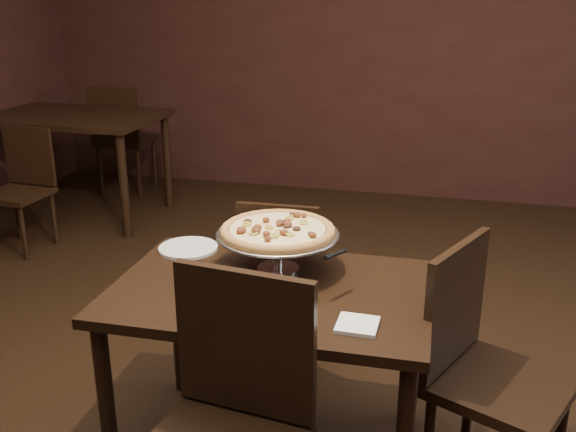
# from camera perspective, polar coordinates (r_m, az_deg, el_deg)

# --- Properties ---
(room) EXTENTS (6.04, 7.04, 2.84)m
(room) POSITION_cam_1_polar(r_m,az_deg,el_deg) (2.18, -1.06, 11.23)
(room) COLOR black
(room) RESTS_ON ground
(dining_table) EXTENTS (1.15, 0.78, 0.71)m
(dining_table) POSITION_cam_1_polar(r_m,az_deg,el_deg) (2.35, -1.50, -8.40)
(dining_table) COLOR black
(dining_table) RESTS_ON ground
(background_table) EXTENTS (1.31, 0.87, 0.82)m
(background_table) POSITION_cam_1_polar(r_m,az_deg,el_deg) (5.30, -18.44, 7.42)
(background_table) COLOR black
(background_table) RESTS_ON ground
(pizza_stand) EXTENTS (0.46, 0.46, 0.19)m
(pizza_stand) POSITION_cam_1_polar(r_m,az_deg,el_deg) (2.39, -0.92, -1.35)
(pizza_stand) COLOR silver
(pizza_stand) RESTS_ON dining_table
(parmesan_shaker) EXTENTS (0.06, 0.06, 0.11)m
(parmesan_shaker) POSITION_cam_1_polar(r_m,az_deg,el_deg) (2.28, -7.97, -5.37)
(parmesan_shaker) COLOR #F7ECC0
(parmesan_shaker) RESTS_ON dining_table
(pepper_flake_shaker) EXTENTS (0.06, 0.06, 0.10)m
(pepper_flake_shaker) POSITION_cam_1_polar(r_m,az_deg,el_deg) (2.16, -5.86, -6.90)
(pepper_flake_shaker) COLOR maroon
(pepper_flake_shaker) RESTS_ON dining_table
(packet_caddy) EXTENTS (0.09, 0.09, 0.07)m
(packet_caddy) POSITION_cam_1_polar(r_m,az_deg,el_deg) (2.30, -7.74, -5.72)
(packet_caddy) COLOR black
(packet_caddy) RESTS_ON dining_table
(napkin_stack) EXTENTS (0.13, 0.13, 0.01)m
(napkin_stack) POSITION_cam_1_polar(r_m,az_deg,el_deg) (2.06, 6.19, -9.60)
(napkin_stack) COLOR white
(napkin_stack) RESTS_ON dining_table
(plate_left) EXTENTS (0.24, 0.24, 0.01)m
(plate_left) POSITION_cam_1_polar(r_m,az_deg,el_deg) (2.67, -8.86, -2.82)
(plate_left) COLOR white
(plate_left) RESTS_ON dining_table
(plate_near) EXTENTS (0.23, 0.23, 0.01)m
(plate_near) POSITION_cam_1_polar(r_m,az_deg,el_deg) (2.05, -3.90, -9.66)
(plate_near) COLOR white
(plate_near) RESTS_ON dining_table
(serving_spatula) EXTENTS (0.13, 0.13, 0.02)m
(serving_spatula) POSITION_cam_1_polar(r_m,az_deg,el_deg) (2.20, 4.23, -3.46)
(serving_spatula) COLOR silver
(serving_spatula) RESTS_ON pizza_stand
(chair_far) EXTENTS (0.39, 0.39, 0.81)m
(chair_far) POSITION_cam_1_polar(r_m,az_deg,el_deg) (3.08, -0.47, -4.93)
(chair_far) COLOR black
(chair_far) RESTS_ON ground
(chair_near) EXTENTS (0.50, 0.50, 0.95)m
(chair_near) POSITION_cam_1_polar(r_m,az_deg,el_deg) (1.97, -5.36, -17.87)
(chair_near) COLOR black
(chair_near) RESTS_ON ground
(chair_side) EXTENTS (0.56, 0.56, 0.91)m
(chair_side) POSITION_cam_1_polar(r_m,az_deg,el_deg) (2.37, 16.96, -12.42)
(chair_side) COLOR black
(chair_side) RESTS_ON ground
(bg_chair_far) EXTENTS (0.47, 0.47, 0.95)m
(bg_chair_far) POSITION_cam_1_polar(r_m,az_deg,el_deg) (5.86, -14.57, 6.94)
(bg_chair_far) COLOR black
(bg_chair_far) RESTS_ON ground
(bg_chair_near) EXTENTS (0.42, 0.42, 0.84)m
(bg_chair_near) POSITION_cam_1_polar(r_m,az_deg,el_deg) (4.80, -22.59, 2.65)
(bg_chair_near) COLOR black
(bg_chair_near) RESTS_ON ground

